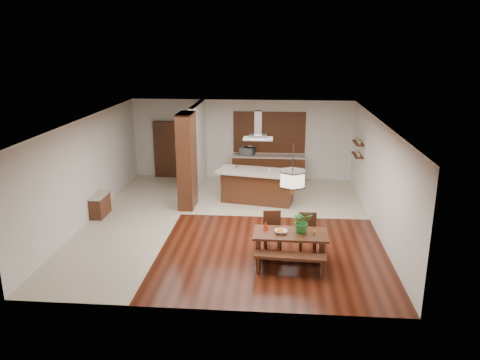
# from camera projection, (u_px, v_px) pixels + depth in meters

# --- Properties ---
(room_shell) EXTENTS (9.00, 9.04, 2.92)m
(room_shell) POSITION_uv_depth(u_px,v_px,m) (229.00, 151.00, 12.62)
(room_shell) COLOR black
(room_shell) RESTS_ON ground
(tile_hallway) EXTENTS (2.50, 9.00, 0.01)m
(tile_hallway) POSITION_uv_depth(u_px,v_px,m) (134.00, 219.00, 13.42)
(tile_hallway) COLOR beige
(tile_hallway) RESTS_ON ground
(tile_kitchen) EXTENTS (5.50, 4.00, 0.01)m
(tile_kitchen) POSITION_uv_depth(u_px,v_px,m) (275.00, 195.00, 15.50)
(tile_kitchen) COLOR beige
(tile_kitchen) RESTS_ON ground
(soffit_band) EXTENTS (8.00, 9.00, 0.02)m
(soffit_band) POSITION_uv_depth(u_px,v_px,m) (229.00, 121.00, 12.39)
(soffit_band) COLOR #3E220F
(soffit_band) RESTS_ON room_shell
(partition_pier) EXTENTS (0.45, 1.00, 2.90)m
(partition_pier) POSITION_uv_depth(u_px,v_px,m) (187.00, 161.00, 14.05)
(partition_pier) COLOR #32190E
(partition_pier) RESTS_ON ground
(partition_stub) EXTENTS (0.18, 2.40, 2.90)m
(partition_stub) POSITION_uv_depth(u_px,v_px,m) (199.00, 146.00, 16.06)
(partition_stub) COLOR silver
(partition_stub) RESTS_ON ground
(hallway_console) EXTENTS (0.37, 0.88, 0.63)m
(hallway_console) POSITION_uv_depth(u_px,v_px,m) (100.00, 206.00, 13.61)
(hallway_console) COLOR #32190E
(hallway_console) RESTS_ON ground
(hallway_doorway) EXTENTS (1.10, 0.20, 2.10)m
(hallway_doorway) POSITION_uv_depth(u_px,v_px,m) (169.00, 150.00, 17.32)
(hallway_doorway) COLOR #32190E
(hallway_doorway) RESTS_ON ground
(rear_counter) EXTENTS (2.60, 0.62, 0.95)m
(rear_counter) POSITION_uv_depth(u_px,v_px,m) (268.00, 168.00, 17.01)
(rear_counter) COLOR #32190E
(rear_counter) RESTS_ON ground
(kitchen_window) EXTENTS (2.60, 0.08, 1.50)m
(kitchen_window) POSITION_uv_depth(u_px,v_px,m) (269.00, 132.00, 16.89)
(kitchen_window) COLOR #93562C
(kitchen_window) RESTS_ON room_shell
(shelf_lower) EXTENTS (0.26, 0.90, 0.04)m
(shelf_lower) POSITION_uv_depth(u_px,v_px,m) (357.00, 155.00, 15.00)
(shelf_lower) COLOR #32190E
(shelf_lower) RESTS_ON room_shell
(shelf_upper) EXTENTS (0.26, 0.90, 0.04)m
(shelf_upper) POSITION_uv_depth(u_px,v_px,m) (358.00, 143.00, 14.88)
(shelf_upper) COLOR #32190E
(shelf_upper) RESTS_ON room_shell
(dining_table) EXTENTS (1.71, 0.88, 0.70)m
(dining_table) POSITION_uv_depth(u_px,v_px,m) (290.00, 240.00, 10.74)
(dining_table) COLOR #32190E
(dining_table) RESTS_ON ground
(dining_bench) EXTENTS (1.59, 0.46, 0.44)m
(dining_bench) POSITION_uv_depth(u_px,v_px,m) (290.00, 264.00, 10.24)
(dining_bench) COLOR #32190E
(dining_bench) RESTS_ON ground
(dining_chair_left) EXTENTS (0.48, 0.48, 0.97)m
(dining_chair_left) POSITION_uv_depth(u_px,v_px,m) (273.00, 232.00, 11.28)
(dining_chair_left) COLOR #32190E
(dining_chair_left) RESTS_ON ground
(dining_chair_right) EXTENTS (0.43, 0.43, 0.96)m
(dining_chair_right) POSITION_uv_depth(u_px,v_px,m) (308.00, 234.00, 11.20)
(dining_chair_right) COLOR #32190E
(dining_chair_right) RESTS_ON ground
(pendant_lantern) EXTENTS (0.64, 0.64, 1.31)m
(pendant_lantern) POSITION_uv_depth(u_px,v_px,m) (293.00, 168.00, 10.25)
(pendant_lantern) COLOR beige
(pendant_lantern) RESTS_ON room_shell
(foliage_plant) EXTENTS (0.58, 0.54, 0.53)m
(foliage_plant) POSITION_uv_depth(u_px,v_px,m) (302.00, 221.00, 10.66)
(foliage_plant) COLOR #26722A
(foliage_plant) RESTS_ON dining_table
(fruit_bowl) EXTENTS (0.33, 0.33, 0.07)m
(fruit_bowl) POSITION_uv_depth(u_px,v_px,m) (281.00, 232.00, 10.66)
(fruit_bowl) COLOR beige
(fruit_bowl) RESTS_ON dining_table
(napkin_cone) EXTENTS (0.15, 0.15, 0.21)m
(napkin_cone) POSITION_uv_depth(u_px,v_px,m) (266.00, 225.00, 10.83)
(napkin_cone) COLOR red
(napkin_cone) RESTS_ON dining_table
(gold_ornament) EXTENTS (0.08, 0.08, 0.09)m
(gold_ornament) POSITION_uv_depth(u_px,v_px,m) (314.00, 233.00, 10.56)
(gold_ornament) COLOR gold
(gold_ornament) RESTS_ON dining_table
(kitchen_island) EXTENTS (2.67, 1.56, 1.04)m
(kitchen_island) POSITION_uv_depth(u_px,v_px,m) (257.00, 186.00, 14.72)
(kitchen_island) COLOR #32190E
(kitchen_island) RESTS_ON ground
(range_hood) EXTENTS (0.90, 0.55, 0.87)m
(range_hood) POSITION_uv_depth(u_px,v_px,m) (258.00, 125.00, 14.17)
(range_hood) COLOR silver
(range_hood) RESTS_ON room_shell
(island_cup) EXTENTS (0.14, 0.14, 0.09)m
(island_cup) POSITION_uv_depth(u_px,v_px,m) (270.00, 170.00, 14.47)
(island_cup) COLOR silver
(island_cup) RESTS_ON kitchen_island
(microwave) EXTENTS (0.60, 0.51, 0.29)m
(microwave) POSITION_uv_depth(u_px,v_px,m) (247.00, 151.00, 16.93)
(microwave) COLOR #B1B5B8
(microwave) RESTS_ON rear_counter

